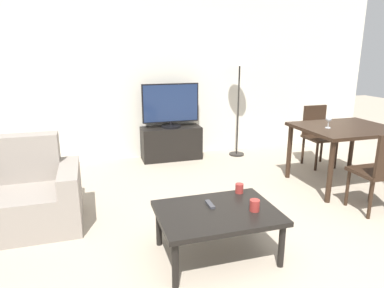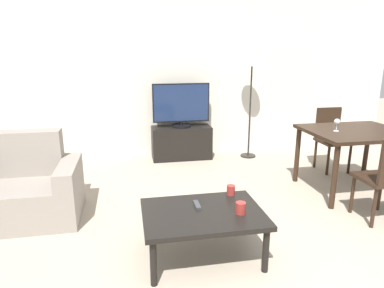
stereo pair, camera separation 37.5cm
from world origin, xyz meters
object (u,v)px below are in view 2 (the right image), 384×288
(cup_white_near, at_px, (241,208))
(wine_glass_left, at_px, (337,122))
(tv_stand, at_px, (181,143))
(armchair, at_px, (24,191))
(tv, at_px, (181,105))
(floor_lamp, at_px, (252,66))
(dining_table, at_px, (355,138))
(cup_colored_far, at_px, (231,190))
(coffee_table, at_px, (203,216))
(remote_primary, at_px, (197,205))
(dining_chair_far, at_px, (331,136))

(cup_white_near, xyz_separation_m, wine_glass_left, (1.51, 1.10, 0.40))
(tv_stand, bearing_deg, armchair, -138.03)
(tv_stand, xyz_separation_m, wine_glass_left, (1.53, -1.66, 0.60))
(tv, relative_size, floor_lamp, 0.53)
(tv, distance_m, cup_white_near, 2.79)
(tv_stand, distance_m, tv, 0.59)
(cup_white_near, bearing_deg, dining_table, 31.90)
(armchair, height_order, dining_table, armchair)
(cup_colored_far, bearing_deg, dining_table, 22.98)
(cup_colored_far, distance_m, wine_glass_left, 1.70)
(tv_stand, height_order, floor_lamp, floor_lamp)
(tv_stand, relative_size, coffee_table, 0.95)
(tv, xyz_separation_m, cup_colored_far, (0.06, -2.40, -0.40))
(remote_primary, bearing_deg, cup_colored_far, 26.56)
(floor_lamp, bearing_deg, cup_white_near, -111.37)
(dining_chair_far, bearing_deg, floor_lamp, 139.98)
(remote_primary, bearing_deg, tv, 83.73)
(dining_table, xyz_separation_m, cup_white_near, (-1.77, -1.10, -0.21))
(dining_table, distance_m, cup_white_near, 2.09)
(dining_table, xyz_separation_m, cup_colored_far, (-1.73, -0.74, -0.21))
(dining_chair_far, distance_m, wine_glass_left, 0.97)
(armchair, xyz_separation_m, cup_white_near, (1.89, -1.09, 0.16))
(cup_white_near, bearing_deg, dining_chair_far, 43.68)
(tv, bearing_deg, tv_stand, 90.00)
(dining_chair_far, xyz_separation_m, floor_lamp, (-0.92, 0.78, 0.93))
(floor_lamp, distance_m, wine_glass_left, 1.72)
(dining_table, distance_m, floor_lamp, 1.88)
(dining_table, height_order, floor_lamp, floor_lamp)
(armchair, xyz_separation_m, coffee_table, (1.60, -1.00, 0.07))
(dining_table, bearing_deg, floor_lamp, 115.21)
(armchair, xyz_separation_m, cup_colored_far, (1.92, -0.72, 0.15))
(floor_lamp, bearing_deg, coffee_table, -117.25)
(coffee_table, distance_m, dining_table, 2.31)
(dining_table, relative_size, cup_white_near, 12.04)
(remote_primary, bearing_deg, armchair, 150.44)
(wine_glass_left, bearing_deg, dining_table, 0.08)
(dining_chair_far, relative_size, wine_glass_left, 5.96)
(tv, relative_size, wine_glass_left, 5.94)
(tv, bearing_deg, armchair, -138.07)
(remote_primary, bearing_deg, tv_stand, 83.74)
(armchair, xyz_separation_m, wine_glass_left, (3.39, 0.01, 0.56))
(floor_lamp, bearing_deg, dining_chair_far, -40.02)
(tv, relative_size, remote_primary, 5.78)
(armchair, height_order, wine_glass_left, wine_glass_left)
(floor_lamp, distance_m, cup_colored_far, 2.68)
(tv_stand, bearing_deg, wine_glass_left, -47.32)
(dining_chair_far, relative_size, cup_colored_far, 10.11)
(tv_stand, relative_size, remote_primary, 6.08)
(tv, bearing_deg, wine_glass_left, -47.28)
(floor_lamp, xyz_separation_m, cup_white_near, (-1.04, -2.65, -0.97))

